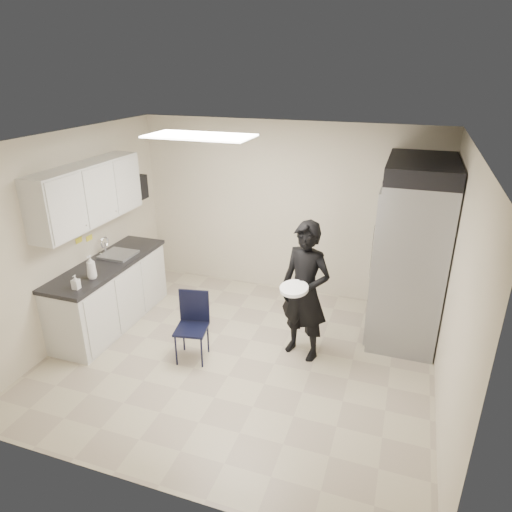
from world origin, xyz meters
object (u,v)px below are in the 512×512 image
at_px(lower_counter, 111,295).
at_px(folding_chair, 191,329).
at_px(man_tuxedo, 305,292).
at_px(commercial_fridge, 410,259).

relative_size(lower_counter, folding_chair, 2.31).
bearing_deg(man_tuxedo, folding_chair, -138.87).
xyz_separation_m(folding_chair, man_tuxedo, (1.24, 0.54, 0.45)).
height_order(folding_chair, man_tuxedo, man_tuxedo).
bearing_deg(commercial_fridge, man_tuxedo, -140.03).
relative_size(lower_counter, man_tuxedo, 1.11).
height_order(lower_counter, man_tuxedo, man_tuxedo).
relative_size(lower_counter, commercial_fridge, 0.90).
relative_size(folding_chair, man_tuxedo, 0.48).
height_order(lower_counter, commercial_fridge, commercial_fridge).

